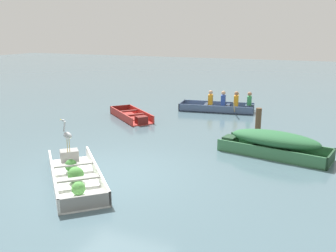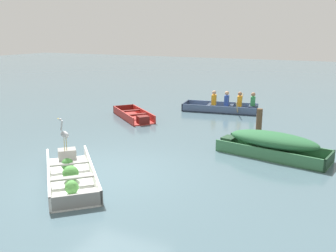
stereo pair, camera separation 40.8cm
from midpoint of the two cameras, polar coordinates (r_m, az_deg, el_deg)
The scene contains 7 objects.
ground_plane at distance 9.40m, azimuth -9.51°, elevation -7.17°, with size 80.00×80.00×0.00m, color #47606B.
dinghy_white_foreground at distance 9.15m, azimuth -15.24°, elevation -7.20°, with size 2.98×3.04×0.41m.
skiff_red_near_moored at distance 14.95m, azimuth -6.29°, elevation 1.46°, with size 2.55×2.34×0.32m.
skiff_green_mid_moored at distance 10.85m, azimuth 14.75°, elevation -2.33°, with size 3.18×1.52×0.69m.
rowboat_slate_blue_with_crew at distance 16.53m, azimuth 7.58°, elevation 3.03°, with size 3.32×2.37×0.89m.
heron_on_dinghy at distance 9.81m, azimuth -16.26°, elevation -1.25°, with size 0.45×0.23×0.84m.
mooring_post at distance 12.82m, azimuth 12.70°, elevation 0.65°, with size 0.19×0.19×0.92m, color brown.
Camera 1 is at (4.71, -7.35, 3.40)m, focal length 40.00 mm.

